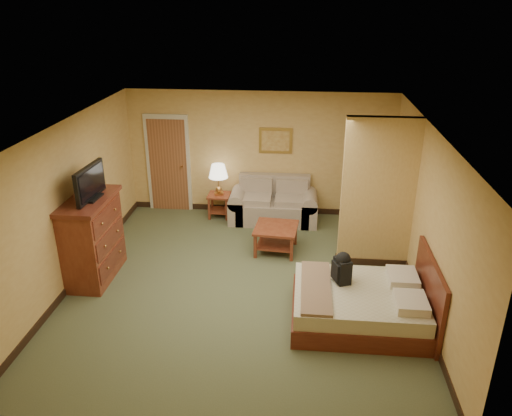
# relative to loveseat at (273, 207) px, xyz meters

# --- Properties ---
(floor) EXTENTS (6.00, 6.00, 0.00)m
(floor) POSITION_rel_loveseat_xyz_m (-0.32, -2.57, -0.30)
(floor) COLOR #505839
(floor) RESTS_ON ground
(ceiling) EXTENTS (6.00, 6.00, 0.00)m
(ceiling) POSITION_rel_loveseat_xyz_m (-0.32, -2.57, 2.30)
(ceiling) COLOR white
(ceiling) RESTS_ON back_wall
(back_wall) EXTENTS (5.50, 0.02, 2.60)m
(back_wall) POSITION_rel_loveseat_xyz_m (-0.32, 0.43, 1.00)
(back_wall) COLOR tan
(back_wall) RESTS_ON floor
(left_wall) EXTENTS (0.02, 6.00, 2.60)m
(left_wall) POSITION_rel_loveseat_xyz_m (-3.07, -2.57, 1.00)
(left_wall) COLOR tan
(left_wall) RESTS_ON floor
(right_wall) EXTENTS (0.02, 6.00, 2.60)m
(right_wall) POSITION_rel_loveseat_xyz_m (2.43, -2.57, 1.00)
(right_wall) COLOR tan
(right_wall) RESTS_ON floor
(partition) EXTENTS (1.20, 0.15, 2.60)m
(partition) POSITION_rel_loveseat_xyz_m (1.83, -1.65, 1.00)
(partition) COLOR tan
(partition) RESTS_ON floor
(door) EXTENTS (0.94, 0.16, 2.10)m
(door) POSITION_rel_loveseat_xyz_m (-2.27, 0.39, 0.74)
(door) COLOR beige
(door) RESTS_ON floor
(baseboard) EXTENTS (5.50, 0.02, 0.12)m
(baseboard) POSITION_rel_loveseat_xyz_m (-0.32, 0.42, -0.24)
(baseboard) COLOR black
(baseboard) RESTS_ON floor
(loveseat) EXTENTS (1.80, 0.84, 0.91)m
(loveseat) POSITION_rel_loveseat_xyz_m (0.00, 0.00, 0.00)
(loveseat) COLOR tan
(loveseat) RESTS_ON floor
(side_table) EXTENTS (0.46, 0.46, 0.50)m
(side_table) POSITION_rel_loveseat_xyz_m (-1.15, 0.08, 0.04)
(side_table) COLOR maroon
(side_table) RESTS_ON floor
(table_lamp) EXTENTS (0.40, 0.40, 0.65)m
(table_lamp) POSITION_rel_loveseat_xyz_m (-1.15, 0.08, 0.70)
(table_lamp) COLOR #B88343
(table_lamp) RESTS_ON side_table
(coffee_table) EXTENTS (0.82, 0.82, 0.49)m
(coffee_table) POSITION_rel_loveseat_xyz_m (0.13, -1.36, 0.05)
(coffee_table) COLOR maroon
(coffee_table) RESTS_ON floor
(wall_picture) EXTENTS (0.68, 0.04, 0.53)m
(wall_picture) POSITION_rel_loveseat_xyz_m (0.00, 0.40, 1.30)
(wall_picture) COLOR #B78E3F
(wall_picture) RESTS_ON back_wall
(dresser) EXTENTS (0.69, 1.32, 1.40)m
(dresser) POSITION_rel_loveseat_xyz_m (-2.80, -2.54, 0.41)
(dresser) COLOR maroon
(dresser) RESTS_ON floor
(tv) EXTENTS (0.24, 0.88, 0.54)m
(tv) POSITION_rel_loveseat_xyz_m (-2.70, -2.54, 1.36)
(tv) COLOR black
(tv) RESTS_ON dresser
(bed) EXTENTS (1.92, 1.58, 1.03)m
(bed) POSITION_rel_loveseat_xyz_m (1.50, -3.37, -0.02)
(bed) COLOR #541E13
(bed) RESTS_ON floor
(backpack) EXTENTS (0.27, 0.32, 0.48)m
(backpack) POSITION_rel_loveseat_xyz_m (1.19, -3.15, 0.46)
(backpack) COLOR black
(backpack) RESTS_ON bed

